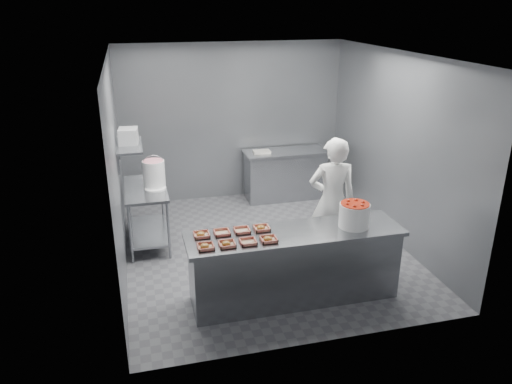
# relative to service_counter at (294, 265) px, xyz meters

# --- Properties ---
(floor) EXTENTS (4.50, 4.50, 0.00)m
(floor) POSITION_rel_service_counter_xyz_m (0.00, 1.35, -0.45)
(floor) COLOR #4C4C51
(floor) RESTS_ON ground
(ceiling) EXTENTS (4.50, 4.50, 0.00)m
(ceiling) POSITION_rel_service_counter_xyz_m (0.00, 1.35, 2.35)
(ceiling) COLOR white
(ceiling) RESTS_ON wall_back
(wall_back) EXTENTS (4.00, 0.04, 2.80)m
(wall_back) POSITION_rel_service_counter_xyz_m (0.00, 3.60, 0.95)
(wall_back) COLOR slate
(wall_back) RESTS_ON ground
(wall_left) EXTENTS (0.04, 4.50, 2.80)m
(wall_left) POSITION_rel_service_counter_xyz_m (-2.00, 1.35, 0.95)
(wall_left) COLOR slate
(wall_left) RESTS_ON ground
(wall_right) EXTENTS (0.04, 4.50, 2.80)m
(wall_right) POSITION_rel_service_counter_xyz_m (2.00, 1.35, 0.95)
(wall_right) COLOR slate
(wall_right) RESTS_ON ground
(service_counter) EXTENTS (2.60, 0.70, 0.90)m
(service_counter) POSITION_rel_service_counter_xyz_m (0.00, 0.00, 0.00)
(service_counter) COLOR slate
(service_counter) RESTS_ON ground
(prep_table) EXTENTS (0.60, 1.20, 0.90)m
(prep_table) POSITION_rel_service_counter_xyz_m (-1.65, 1.95, 0.14)
(prep_table) COLOR slate
(prep_table) RESTS_ON ground
(back_counter) EXTENTS (1.50, 0.60, 0.90)m
(back_counter) POSITION_rel_service_counter_xyz_m (0.90, 3.25, -0.00)
(back_counter) COLOR slate
(back_counter) RESTS_ON ground
(wall_shelf) EXTENTS (0.35, 0.90, 0.03)m
(wall_shelf) POSITION_rel_service_counter_xyz_m (-1.82, 1.95, 1.10)
(wall_shelf) COLOR slate
(wall_shelf) RESTS_ON wall_left
(tray_0) EXTENTS (0.19, 0.18, 0.06)m
(tray_0) POSITION_rel_service_counter_xyz_m (-1.09, -0.15, 0.47)
(tray_0) COLOR tan
(tray_0) RESTS_ON service_counter
(tray_1) EXTENTS (0.19, 0.18, 0.06)m
(tray_1) POSITION_rel_service_counter_xyz_m (-0.85, -0.15, 0.47)
(tray_1) COLOR tan
(tray_1) RESTS_ON service_counter
(tray_2) EXTENTS (0.19, 0.18, 0.04)m
(tray_2) POSITION_rel_service_counter_xyz_m (-0.61, -0.15, 0.47)
(tray_2) COLOR tan
(tray_2) RESTS_ON service_counter
(tray_3) EXTENTS (0.19, 0.18, 0.06)m
(tray_3) POSITION_rel_service_counter_xyz_m (-0.37, -0.15, 0.47)
(tray_3) COLOR tan
(tray_3) RESTS_ON service_counter
(tray_4) EXTENTS (0.19, 0.18, 0.06)m
(tray_4) POSITION_rel_service_counter_xyz_m (-1.09, 0.15, 0.47)
(tray_4) COLOR tan
(tray_4) RESTS_ON service_counter
(tray_5) EXTENTS (0.19, 0.18, 0.04)m
(tray_5) POSITION_rel_service_counter_xyz_m (-0.85, 0.15, 0.47)
(tray_5) COLOR tan
(tray_5) RESTS_ON service_counter
(tray_6) EXTENTS (0.19, 0.18, 0.04)m
(tray_6) POSITION_rel_service_counter_xyz_m (-0.61, 0.15, 0.47)
(tray_6) COLOR tan
(tray_6) RESTS_ON service_counter
(tray_7) EXTENTS (0.19, 0.18, 0.06)m
(tray_7) POSITION_rel_service_counter_xyz_m (-0.37, 0.15, 0.47)
(tray_7) COLOR tan
(tray_7) RESTS_ON service_counter
(worker) EXTENTS (0.70, 0.52, 1.78)m
(worker) POSITION_rel_service_counter_xyz_m (0.81, 0.84, 0.44)
(worker) COLOR white
(worker) RESTS_ON ground
(strawberry_tub) EXTENTS (0.36, 0.36, 0.30)m
(strawberry_tub) POSITION_rel_service_counter_xyz_m (0.73, -0.03, 0.61)
(strawberry_tub) COLOR white
(strawberry_tub) RESTS_ON service_counter
(glaze_bucket) EXTENTS (0.33, 0.32, 0.49)m
(glaze_bucket) POSITION_rel_service_counter_xyz_m (-1.51, 1.94, 0.66)
(glaze_bucket) COLOR white
(glaze_bucket) RESTS_ON prep_table
(bucket_lid) EXTENTS (0.40, 0.40, 0.02)m
(bucket_lid) POSITION_rel_service_counter_xyz_m (-1.51, 1.85, 0.46)
(bucket_lid) COLOR white
(bucket_lid) RESTS_ON prep_table
(rag) EXTENTS (0.18, 0.17, 0.02)m
(rag) POSITION_rel_service_counter_xyz_m (-1.51, 2.39, 0.46)
(rag) COLOR #CCB28C
(rag) RESTS_ON prep_table
(appliance) EXTENTS (0.28, 0.32, 0.22)m
(appliance) POSITION_rel_service_counter_xyz_m (-1.82, 1.99, 1.22)
(appliance) COLOR gray
(appliance) RESTS_ON wall_shelf
(paper_stack) EXTENTS (0.32, 0.24, 0.04)m
(paper_stack) POSITION_rel_service_counter_xyz_m (0.46, 3.25, 0.46)
(paper_stack) COLOR silver
(paper_stack) RESTS_ON back_counter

